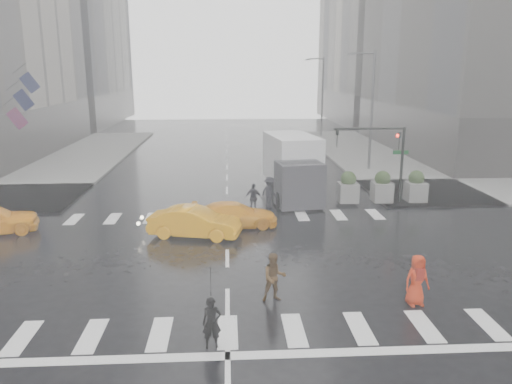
{
  "coord_description": "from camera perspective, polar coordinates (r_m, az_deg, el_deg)",
  "views": [
    {
      "loc": [
        0.07,
        -19.48,
        7.61
      ],
      "look_at": [
        1.31,
        2.0,
        2.32
      ],
      "focal_mm": 35.0,
      "sensor_mm": 36.0,
      "label": 1
    }
  ],
  "objects": [
    {
      "name": "pedestrian_far_a",
      "position": [
        27.19,
        -0.26,
        -0.68
      ],
      "size": [
        1.09,
        0.87,
        1.61
      ],
      "primitive_type": "imported",
      "rotation": [
        0.0,
        0.0,
        2.78
      ],
      "color": "black",
      "rests_on": "ground"
    },
    {
      "name": "traffic_signal_pole",
      "position": [
        29.23,
        14.59,
        4.72
      ],
      "size": [
        4.45,
        0.42,
        4.5
      ],
      "color": "black",
      "rests_on": "ground"
    },
    {
      "name": "building_ne_far",
      "position": [
        81.29,
        18.64,
        19.25
      ],
      "size": [
        26.05,
        26.05,
        36.0
      ],
      "color": "#ACA496",
      "rests_on": "ground"
    },
    {
      "name": "road_markings",
      "position": [
        20.91,
        -3.3,
        -7.54
      ],
      "size": [
        18.0,
        48.0,
        0.01
      ],
      "primitive_type": null,
      "color": "silver",
      "rests_on": "ground"
    },
    {
      "name": "planter_west",
      "position": [
        29.29,
        10.47,
        0.5
      ],
      "size": [
        1.1,
        1.1,
        1.8
      ],
      "color": "slate",
      "rests_on": "ground"
    },
    {
      "name": "street_lamp_near",
      "position": [
        39.09,
        12.92,
        9.57
      ],
      "size": [
        2.15,
        0.22,
        9.0
      ],
      "color": "#59595B",
      "rests_on": "ground"
    },
    {
      "name": "sidewalk_ne",
      "position": [
        42.44,
        24.03,
        2.38
      ],
      "size": [
        35.0,
        35.0,
        0.15
      ],
      "primitive_type": "cube",
      "color": "slate",
      "rests_on": "ground"
    },
    {
      "name": "box_truck",
      "position": [
        30.36,
        4.34,
        3.06
      ],
      "size": [
        2.6,
        6.93,
        3.68
      ],
      "rotation": [
        0.0,
        0.0,
        0.15
      ],
      "color": "silver",
      "rests_on": "ground"
    },
    {
      "name": "ground",
      "position": [
        20.91,
        -3.3,
        -7.56
      ],
      "size": [
        120.0,
        120.0,
        0.0
      ],
      "primitive_type": "plane",
      "color": "black",
      "rests_on": "ground"
    },
    {
      "name": "planter_east",
      "position": [
        30.48,
        17.8,
        0.58
      ],
      "size": [
        1.1,
        1.1,
        1.8
      ],
      "color": "slate",
      "rests_on": "ground"
    },
    {
      "name": "planter_mid",
      "position": [
        29.83,
        14.21,
        0.54
      ],
      "size": [
        1.1,
        1.1,
        1.8
      ],
      "color": "slate",
      "rests_on": "ground"
    },
    {
      "name": "pedestrian_far_b",
      "position": [
        28.12,
        1.56,
        -0.03
      ],
      "size": [
        1.23,
        1.27,
        1.77
      ],
      "primitive_type": "imported",
      "rotation": [
        0.0,
        0.0,
        2.3
      ],
      "color": "black",
      "rests_on": "ground"
    },
    {
      "name": "taxi_mid",
      "position": [
        23.42,
        -7.02,
        -3.45
      ],
      "size": [
        4.49,
        2.41,
        1.4
      ],
      "primitive_type": "imported",
      "rotation": [
        0.0,
        0.0,
        1.34
      ],
      "color": "#FEA00D",
      "rests_on": "ground"
    },
    {
      "name": "street_lamp_far",
      "position": [
        58.54,
        7.47,
        11.09
      ],
      "size": [
        2.15,
        0.22,
        9.0
      ],
      "color": "#59595B",
      "rests_on": "ground"
    },
    {
      "name": "pedestrian_brown",
      "position": [
        16.96,
        2.1,
        -9.73
      ],
      "size": [
        0.89,
        0.74,
        1.68
      ],
      "primitive_type": "imported",
      "rotation": [
        0.0,
        0.0,
        0.13
      ],
      "color": "#452F18",
      "rests_on": "ground"
    },
    {
      "name": "flag_cluster",
      "position": [
        40.94,
        -25.41,
        9.75
      ],
      "size": [
        2.87,
        3.06,
        4.69
      ],
      "color": "#59595B",
      "rests_on": "ground"
    },
    {
      "name": "pedestrian_orange",
      "position": [
        17.5,
        17.91,
        -9.54
      ],
      "size": [
        0.92,
        0.67,
        1.74
      ],
      "rotation": [
        0.0,
        0.0,
        0.14
      ],
      "color": "red",
      "rests_on": "ground"
    },
    {
      "name": "taxi_rear",
      "position": [
        24.77,
        -2.46,
        -2.61
      ],
      "size": [
        3.81,
        1.89,
        1.23
      ],
      "primitive_type": "imported",
      "rotation": [
        0.0,
        0.0,
        1.62
      ],
      "color": "#FEA00D",
      "rests_on": "ground"
    },
    {
      "name": "pedestrian_black",
      "position": [
        14.01,
        -5.16,
        -11.34
      ],
      "size": [
        1.06,
        1.07,
        2.43
      ],
      "rotation": [
        0.0,
        0.0,
        0.11
      ],
      "color": "black",
      "rests_on": "ground"
    }
  ]
}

